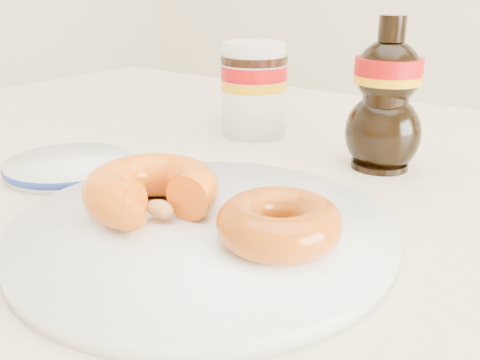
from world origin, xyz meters
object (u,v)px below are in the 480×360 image
Objects in this scene: dining_table at (284,252)px; plate at (203,230)px; blue_rim_saucer at (70,165)px; donut_whole at (279,223)px; nutella_jar at (254,86)px; donut_bitten at (152,190)px; syrup_bottle at (386,95)px; dark_jar at (245,94)px.

plate reaches higher than dining_table.
blue_rim_saucer is (-0.22, 0.04, -0.00)m from plate.
plate is 0.07m from donut_whole.
plate is 0.32m from nutella_jar.
plate is 2.73× the size of donut_bitten.
blue_rim_saucer is (-0.07, -0.24, -0.06)m from nutella_jar.
syrup_bottle is 1.18× the size of blue_rim_saucer.
dining_table is at bearing 29.29° from blue_rim_saucer.
donut_whole is 1.16× the size of dark_jar.
donut_bitten reaches higher than blue_rim_saucer.
dining_table is 11.69× the size of nutella_jar.
nutella_jar is at bearing 127.16° from donut_whole.
blue_rim_saucer is at bearing -141.77° from syrup_bottle.
dark_jar reaches higher than blue_rim_saucer.
syrup_bottle reaches higher than dark_jar.
donut_whole reaches higher than dining_table.
donut_bitten is (-0.05, -0.01, 0.03)m from plate.
blue_rim_saucer is at bearing -93.81° from dark_jar.
dining_table is 0.25m from blue_rim_saucer.
donut_whole is at bearing -2.62° from donut_bitten.
donut_bitten is at bearing -66.48° from dark_jar.
dining_table is at bearing -45.48° from dark_jar.
donut_whole is 0.56× the size of syrup_bottle.
dining_table is 10.32× the size of blue_rim_saucer.
dining_table is 0.18m from plate.
dark_jar is 0.57× the size of blue_rim_saucer.
nutella_jar is at bearing 99.85° from donut_bitten.
donut_whole is 0.29m from blue_rim_saucer.
nutella_jar reaches higher than plate.
dining_table is 15.60× the size of donut_whole.
donut_bitten is 0.81× the size of blue_rim_saucer.
nutella_jar reaches higher than blue_rim_saucer.
dining_table is 12.82× the size of donut_bitten.
donut_bitten is 0.38m from dark_jar.
donut_bitten is 0.30m from nutella_jar.
syrup_bottle reaches higher than blue_rim_saucer.
plate is at bearing -59.83° from dark_jar.
plate is 0.39m from dark_jar.
dining_table is 4.70× the size of plate.
dining_table is 0.23m from nutella_jar.
syrup_bottle is (-0.02, 0.24, 0.05)m from donut_whole.
nutella_jar is (-0.10, 0.29, 0.03)m from donut_bitten.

